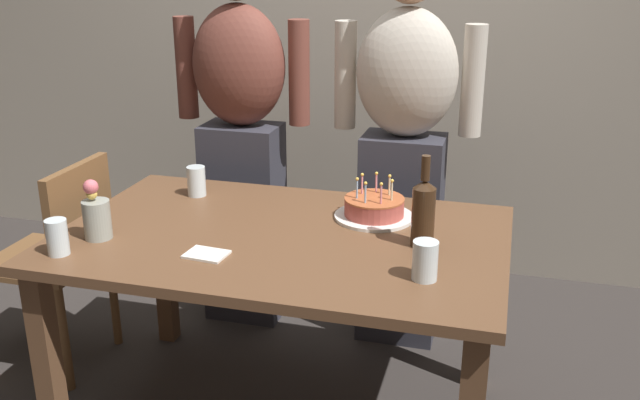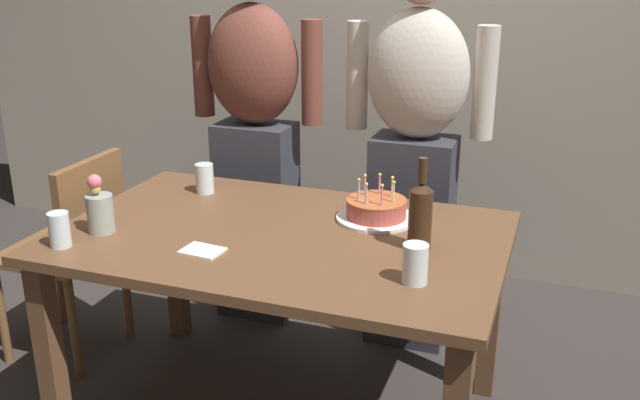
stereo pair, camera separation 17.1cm
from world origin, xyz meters
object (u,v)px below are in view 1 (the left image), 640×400
at_px(water_glass_near, 425,261).
at_px(water_glass_far, 57,237).
at_px(person_woman_cardigan, 404,147).
at_px(birthday_cake, 374,209).
at_px(flower_vase, 96,216).
at_px(dining_chair, 63,249).
at_px(napkin_stack, 206,254).
at_px(wine_bottle, 423,211).
at_px(water_glass_side, 196,181).
at_px(person_man_bearded, 241,135).

bearing_deg(water_glass_near, water_glass_far, -173.58).
bearing_deg(person_woman_cardigan, birthday_cake, 87.44).
distance_m(flower_vase, dining_chair, 0.59).
relative_size(napkin_stack, flower_vase, 0.63).
bearing_deg(flower_vase, wine_bottle, 12.05).
relative_size(water_glass_side, person_woman_cardigan, 0.07).
distance_m(water_glass_far, wine_bottle, 1.16).
distance_m(birthday_cake, person_man_bearded, 0.86).
relative_size(water_glass_near, dining_chair, 0.14).
relative_size(water_glass_near, person_woman_cardigan, 0.07).
height_order(birthday_cake, napkin_stack, birthday_cake).
xyz_separation_m(birthday_cake, flower_vase, (-0.85, -0.43, 0.04)).
xyz_separation_m(wine_bottle, dining_chair, (-1.44, 0.10, -0.34)).
xyz_separation_m(napkin_stack, person_man_bearded, (-0.26, 0.96, 0.13)).
bearing_deg(water_glass_near, wine_bottle, 99.39).
bearing_deg(water_glass_near, napkin_stack, -178.82).
xyz_separation_m(napkin_stack, dining_chair, (-0.80, 0.36, -0.23)).
xyz_separation_m(water_glass_far, water_glass_side, (0.18, 0.64, 0.00)).
bearing_deg(person_woman_cardigan, dining_chair, 25.38).
xyz_separation_m(birthday_cake, napkin_stack, (-0.44, -0.46, -0.03)).
distance_m(water_glass_far, dining_chair, 0.65).
distance_m(water_glass_near, wine_bottle, 0.26).
distance_m(water_glass_side, napkin_stack, 0.59).
xyz_separation_m(birthday_cake, wine_bottle, (0.20, -0.20, 0.08)).
xyz_separation_m(water_glass_far, person_woman_cardigan, (0.92, 1.08, 0.08)).
height_order(water_glass_far, wine_bottle, wine_bottle).
distance_m(birthday_cake, water_glass_near, 0.51).
height_order(water_glass_far, water_glass_side, same).
bearing_deg(dining_chair, person_woman_cardigan, 115.38).
bearing_deg(birthday_cake, person_man_bearded, 144.38).
distance_m(water_glass_near, water_glass_far, 1.14).
distance_m(water_glass_side, flower_vase, 0.50).
relative_size(water_glass_far, flower_vase, 0.57).
bearing_deg(dining_chair, water_glass_side, 106.83).
height_order(wine_bottle, person_man_bearded, person_man_bearded).
xyz_separation_m(birthday_cake, dining_chair, (-1.24, -0.10, -0.26)).
bearing_deg(person_man_bearded, water_glass_side, 87.82).
height_order(water_glass_near, wine_bottle, wine_bottle).
xyz_separation_m(birthday_cake, person_woman_cardigan, (0.02, 0.50, 0.10)).
bearing_deg(wine_bottle, person_man_bearded, 141.93).
distance_m(water_glass_near, water_glass_side, 1.08).
height_order(water_glass_side, person_woman_cardigan, person_woman_cardigan).
height_order(napkin_stack, flower_vase, flower_vase).
relative_size(birthday_cake, water_glass_near, 2.39).
bearing_deg(person_woman_cardigan, wine_bottle, 104.09).
bearing_deg(person_woman_cardigan, person_man_bearded, 0.00).
distance_m(water_glass_far, person_woman_cardigan, 1.42).
bearing_deg(water_glass_side, person_man_bearded, 87.82).
distance_m(flower_vase, person_man_bearded, 0.94).
distance_m(water_glass_side, person_man_bearded, 0.45).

